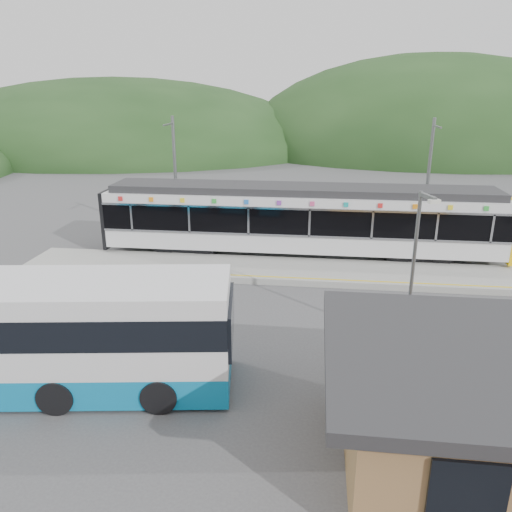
# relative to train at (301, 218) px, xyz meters

# --- Properties ---
(ground) EXTENTS (120.00, 120.00, 0.00)m
(ground) POSITION_rel_train_xyz_m (-0.30, -6.00, -2.06)
(ground) COLOR #4C4C4F
(ground) RESTS_ON ground
(hills) EXTENTS (146.00, 149.00, 26.00)m
(hills) POSITION_rel_train_xyz_m (5.89, -0.71, -2.06)
(hills) COLOR #1E3D19
(hills) RESTS_ON ground
(platform) EXTENTS (26.00, 3.20, 0.30)m
(platform) POSITION_rel_train_xyz_m (-0.30, -2.70, -1.91)
(platform) COLOR #9E9E99
(platform) RESTS_ON ground
(yellow_line) EXTENTS (26.00, 0.10, 0.01)m
(yellow_line) POSITION_rel_train_xyz_m (-0.30, -4.00, -1.76)
(yellow_line) COLOR yellow
(yellow_line) RESTS_ON platform
(train) EXTENTS (20.44, 3.01, 3.74)m
(train) POSITION_rel_train_xyz_m (0.00, 0.00, 0.00)
(train) COLOR black
(train) RESTS_ON ground
(catenary_mast_west) EXTENTS (0.18, 1.80, 7.00)m
(catenary_mast_west) POSITION_rel_train_xyz_m (-7.30, 2.56, 1.58)
(catenary_mast_west) COLOR slate
(catenary_mast_west) RESTS_ON ground
(catenary_mast_east) EXTENTS (0.18, 1.80, 7.00)m
(catenary_mast_east) POSITION_rel_train_xyz_m (6.70, 2.56, 1.58)
(catenary_mast_east) COLOR slate
(catenary_mast_east) RESTS_ON ground
(bus) EXTENTS (12.55, 4.50, 3.35)m
(bus) POSITION_rel_train_xyz_m (-7.65, -13.20, -0.45)
(bus) COLOR #0C7CB5
(bus) RESTS_ON ground
(lamp_post) EXTENTS (0.40, 1.01, 5.36)m
(lamp_post) POSITION_rel_train_xyz_m (4.06, -9.11, 1.15)
(lamp_post) COLOR slate
(lamp_post) RESTS_ON ground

